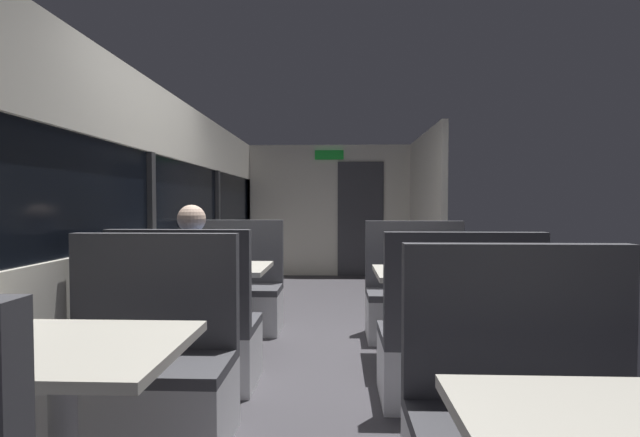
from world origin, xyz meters
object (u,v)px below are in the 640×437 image
at_px(bench_near_window_facing_entry, 143,379).
at_px(bench_mid_window_facing_end, 188,339).
at_px(bench_rear_aisle_facing_entry, 417,303).
at_px(bench_mid_window_facing_entry, 234,297).
at_px(seated_passenger, 191,307).
at_px(dining_table_mid_window, 215,278).
at_px(dining_table_rear_aisle, 433,283).
at_px(dining_table_near_window, 62,370).
at_px(bench_rear_aisle_facing_end, 456,352).

relative_size(bench_near_window_facing_entry, bench_mid_window_facing_end, 1.00).
bearing_deg(bench_rear_aisle_facing_entry, bench_mid_window_facing_entry, 173.62).
distance_m(bench_near_window_facing_entry, seated_passenger, 0.81).
height_order(dining_table_mid_window, dining_table_rear_aisle, same).
bearing_deg(dining_table_mid_window, bench_mid_window_facing_end, -90.00).
relative_size(bench_mid_window_facing_end, bench_mid_window_facing_entry, 1.00).
bearing_deg(bench_near_window_facing_entry, bench_mid_window_facing_end, 90.00).
height_order(bench_near_window_facing_entry, bench_mid_window_facing_end, same).
height_order(dining_table_near_window, bench_mid_window_facing_entry, bench_mid_window_facing_entry).
relative_size(dining_table_mid_window, bench_mid_window_facing_entry, 0.82).
distance_m(dining_table_rear_aisle, bench_rear_aisle_facing_end, 0.77).
bearing_deg(seated_passenger, bench_near_window_facing_entry, -90.00).
xyz_separation_m(dining_table_near_window, bench_rear_aisle_facing_entry, (1.79, 2.61, -0.31)).
relative_size(dining_table_near_window, dining_table_rear_aisle, 1.00).
bearing_deg(bench_mid_window_facing_end, bench_near_window_facing_entry, -90.00).
bearing_deg(bench_mid_window_facing_entry, bench_rear_aisle_facing_end, -41.77).
distance_m(dining_table_rear_aisle, seated_passenger, 1.84).
height_order(dining_table_mid_window, seated_passenger, seated_passenger).
xyz_separation_m(bench_mid_window_facing_entry, seated_passenger, (0.00, -1.33, 0.21)).
bearing_deg(bench_mid_window_facing_end, seated_passenger, 90.00).
height_order(bench_mid_window_facing_entry, seated_passenger, seated_passenger).
relative_size(dining_table_near_window, bench_rear_aisle_facing_entry, 0.82).
bearing_deg(bench_rear_aisle_facing_entry, bench_rear_aisle_facing_end, -90.00).
relative_size(bench_rear_aisle_facing_end, seated_passenger, 0.87).
height_order(bench_near_window_facing_entry, dining_table_rear_aisle, bench_near_window_facing_entry).
distance_m(bench_mid_window_facing_entry, seated_passenger, 1.34).
bearing_deg(bench_rear_aisle_facing_entry, dining_table_mid_window, -164.41).
height_order(dining_table_near_window, bench_rear_aisle_facing_end, bench_rear_aisle_facing_end).
bearing_deg(bench_rear_aisle_facing_end, dining_table_rear_aisle, 90.00).
xyz_separation_m(dining_table_rear_aisle, bench_rear_aisle_facing_entry, (0.00, 0.70, -0.31)).
xyz_separation_m(bench_mid_window_facing_end, dining_table_rear_aisle, (1.79, 0.50, 0.31)).
relative_size(dining_table_rear_aisle, bench_rear_aisle_facing_end, 0.82).
height_order(bench_mid_window_facing_entry, dining_table_rear_aisle, bench_mid_window_facing_entry).
distance_m(bench_mid_window_facing_end, seated_passenger, 0.22).
height_order(bench_mid_window_facing_end, seated_passenger, seated_passenger).
bearing_deg(bench_near_window_facing_entry, bench_mid_window_facing_entry, 90.00).
xyz_separation_m(bench_near_window_facing_entry, bench_mid_window_facing_entry, (0.00, 2.11, 0.00)).
height_order(dining_table_near_window, bench_near_window_facing_entry, bench_near_window_facing_entry).
bearing_deg(dining_table_mid_window, bench_near_window_facing_entry, -90.00).
bearing_deg(dining_table_mid_window, bench_mid_window_facing_entry, 90.00).
relative_size(bench_mid_window_facing_entry, dining_table_rear_aisle, 1.22).
distance_m(dining_table_mid_window, bench_mid_window_facing_entry, 0.77).
bearing_deg(bench_mid_window_facing_entry, dining_table_mid_window, -90.00).
bearing_deg(bench_rear_aisle_facing_end, bench_mid_window_facing_end, 173.62).
xyz_separation_m(bench_mid_window_facing_entry, bench_rear_aisle_facing_end, (1.79, -1.60, 0.00)).
xyz_separation_m(dining_table_near_window, bench_near_window_facing_entry, (0.00, 0.70, -0.31)).
relative_size(bench_mid_window_facing_end, bench_rear_aisle_facing_entry, 1.00).
height_order(dining_table_mid_window, bench_mid_window_facing_end, bench_mid_window_facing_end).
xyz_separation_m(dining_table_mid_window, bench_mid_window_facing_entry, (0.00, 0.70, -0.31)).
relative_size(dining_table_near_window, bench_mid_window_facing_end, 0.82).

